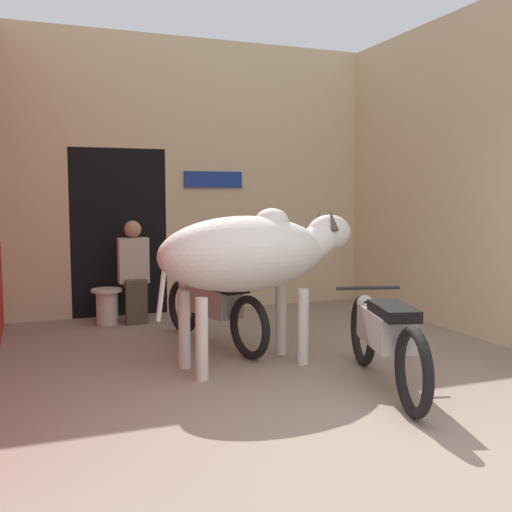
# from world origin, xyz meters

# --- Properties ---
(ground_plane) EXTENTS (30.00, 30.00, 0.00)m
(ground_plane) POSITION_xyz_m (0.00, 0.00, 0.00)
(ground_plane) COLOR gray
(wall_back_with_doorway) EXTENTS (4.96, 0.93, 3.67)m
(wall_back_with_doorway) POSITION_xyz_m (-0.38, 5.03, 1.56)
(wall_back_with_doorway) COLOR beige
(wall_back_with_doorway) RESTS_ON ground_plane
(wall_right_with_door) EXTENTS (0.22, 4.77, 3.67)m
(wall_right_with_door) POSITION_xyz_m (2.57, 2.34, 1.81)
(wall_right_with_door) COLOR beige
(wall_right_with_door) RESTS_ON ground_plane
(cow) EXTENTS (2.06, 0.94, 1.46)m
(cow) POSITION_xyz_m (-0.22, 1.99, 1.04)
(cow) COLOR silver
(cow) RESTS_ON ground_plane
(motorcycle_near) EXTENTS (0.72, 1.92, 0.77)m
(motorcycle_near) POSITION_xyz_m (0.57, 0.98, 0.44)
(motorcycle_near) COLOR black
(motorcycle_near) RESTS_ON ground_plane
(motorcycle_far) EXTENTS (0.70, 1.90, 0.74)m
(motorcycle_far) POSITION_xyz_m (-0.34, 2.82, 0.42)
(motorcycle_far) COLOR black
(motorcycle_far) RESTS_ON ground_plane
(shopkeeper_seated) EXTENTS (0.37, 0.34, 1.27)m
(shopkeeper_seated) POSITION_xyz_m (-0.92, 4.30, 0.67)
(shopkeeper_seated) COLOR brown
(shopkeeper_seated) RESTS_ON ground_plane
(plastic_stool) EXTENTS (0.38, 0.38, 0.44)m
(plastic_stool) POSITION_xyz_m (-1.26, 4.27, 0.24)
(plastic_stool) COLOR beige
(plastic_stool) RESTS_ON ground_plane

